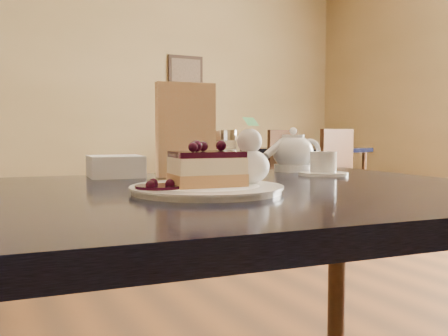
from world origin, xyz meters
name	(u,v)px	position (x,y,z in m)	size (l,w,h in m)	color
main_table	(198,232)	(-0.23, 0.04, 0.72)	(1.36, 0.97, 0.80)	black
dessert_plate	(207,189)	(-0.23, -0.01, 0.81)	(0.27, 0.27, 0.01)	white
cheesecake_slice	(207,169)	(-0.23, -0.01, 0.85)	(0.14, 0.10, 0.06)	#C08A44
whipped_cream	(249,167)	(-0.14, -0.01, 0.85)	(0.08, 0.08, 0.07)	white
berry_sauce	(159,187)	(-0.32, -0.01, 0.82)	(0.09, 0.09, 0.01)	black
tea_set	(298,156)	(0.20, 0.32, 0.85)	(0.17, 0.27, 0.11)	white
menu_card	(186,130)	(-0.13, 0.33, 0.92)	(0.15, 0.03, 0.24)	beige
sugar_shaker	(225,152)	(-0.02, 0.33, 0.86)	(0.06, 0.06, 0.12)	white
napkin_stack	(115,166)	(-0.30, 0.39, 0.83)	(0.13, 0.13, 0.05)	white
bg_table_far_right	(306,219)	(2.32, 3.14, 0.07)	(1.20, 1.87, 1.24)	black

